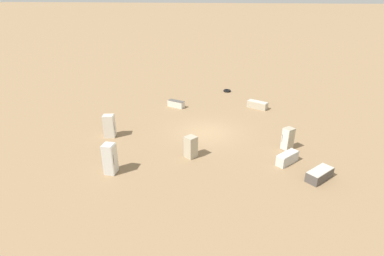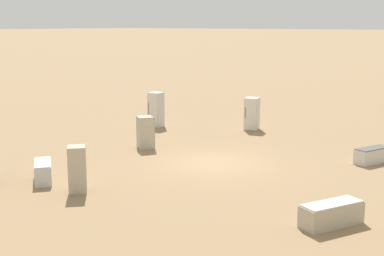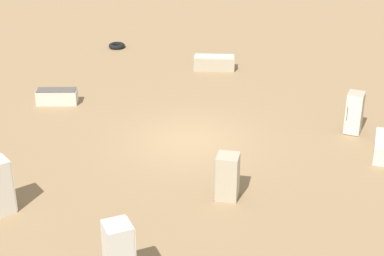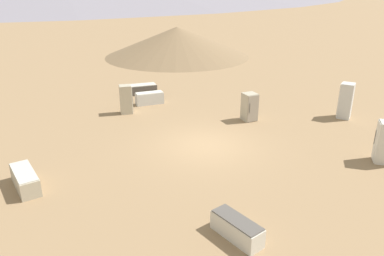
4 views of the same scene
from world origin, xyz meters
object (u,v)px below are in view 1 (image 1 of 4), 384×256
object	(u,v)px
discarded_fridge_4	(176,104)
discarded_fridge_7	(320,174)
discarded_fridge_1	(109,126)
scrap_tire	(227,91)
discarded_fridge_3	(287,158)
discarded_fridge_6	(110,159)
discarded_fridge_5	(288,139)
discarded_fridge_2	(191,147)
discarded_fridge_0	(257,105)

from	to	relation	value
discarded_fridge_4	discarded_fridge_7	distance (m)	15.02
discarded_fridge_1	discarded_fridge_4	world-z (taller)	discarded_fridge_1
discarded_fridge_7	scrap_tire	distance (m)	17.50
discarded_fridge_3	discarded_fridge_7	bearing A→B (deg)	-2.95
discarded_fridge_3	discarded_fridge_4	size ratio (longest dim) A/B	0.95
discarded_fridge_7	scrap_tire	world-z (taller)	discarded_fridge_7
scrap_tire	discarded_fridge_1	bearing A→B (deg)	-26.48
discarded_fridge_4	discarded_fridge_6	bearing A→B (deg)	17.10
discarded_fridge_5	discarded_fridge_6	world-z (taller)	discarded_fridge_6
discarded_fridge_2	discarded_fridge_7	distance (m)	7.81
discarded_fridge_2	discarded_fridge_6	xyz separation A→B (m)	(3.04, -4.05, 0.22)
discarded_fridge_3	discarded_fridge_2	bearing A→B (deg)	-137.06
discarded_fridge_0	discarded_fridge_6	distance (m)	15.60
discarded_fridge_2	discarded_fridge_1	bearing A→B (deg)	109.02
discarded_fridge_2	discarded_fridge_6	distance (m)	5.07
discarded_fridge_2	scrap_tire	distance (m)	15.08
discarded_fridge_0	discarded_fridge_3	bearing A→B (deg)	36.45
discarded_fridge_5	discarded_fridge_3	bearing A→B (deg)	130.86
discarded_fridge_1	discarded_fridge_2	bearing A→B (deg)	60.56
discarded_fridge_0	discarded_fridge_5	distance (m)	8.23
discarded_fridge_0	scrap_tire	bearing A→B (deg)	-119.59
discarded_fridge_5	scrap_tire	world-z (taller)	discarded_fridge_5
discarded_fridge_1	discarded_fridge_6	world-z (taller)	discarded_fridge_6
discarded_fridge_6	scrap_tire	distance (m)	18.61
discarded_fridge_1	discarded_fridge_3	distance (m)	12.64
discarded_fridge_3	discarded_fridge_4	bearing A→B (deg)	176.30
discarded_fridge_6	scrap_tire	world-z (taller)	discarded_fridge_6
discarded_fridge_2	scrap_tire	bearing A→B (deg)	30.95
discarded_fridge_4	discarded_fridge_5	xyz separation A→B (m)	(6.31, 9.83, 0.47)
discarded_fridge_4	scrap_tire	bearing A→B (deg)	165.80
discarded_fridge_0	discarded_fridge_2	world-z (taller)	discarded_fridge_2
discarded_fridge_6	discarded_fridge_7	size ratio (longest dim) A/B	1.01
discarded_fridge_0	discarded_fridge_4	distance (m)	7.60
discarded_fridge_2	discarded_fridge_0	bearing A→B (deg)	12.30
discarded_fridge_0	scrap_tire	distance (m)	5.76
discarded_fridge_3	discarded_fridge_5	distance (m)	1.98
discarded_fridge_3	discarded_fridge_7	size ratio (longest dim) A/B	0.88
discarded_fridge_3	scrap_tire	xyz separation A→B (m)	(-14.37, -5.84, -0.24)
discarded_fridge_2	discarded_fridge_5	xyz separation A→B (m)	(-2.63, 6.08, 0.06)
discarded_fridge_2	discarded_fridge_4	world-z (taller)	discarded_fridge_2
discarded_fridge_4	discarded_fridge_6	distance (m)	11.99
discarded_fridge_5	discarded_fridge_7	xyz separation A→B (m)	(3.35, 1.68, -0.48)
discarded_fridge_3	discarded_fridge_5	size ratio (longest dim) A/B	1.05
discarded_fridge_2	discarded_fridge_5	size ratio (longest dim) A/B	0.92
discarded_fridge_0	scrap_tire	world-z (taller)	discarded_fridge_0
discarded_fridge_3	discarded_fridge_0	bearing A→B (deg)	139.86
discarded_fridge_4	scrap_tire	size ratio (longest dim) A/B	2.11
discarded_fridge_2	discarded_fridge_4	xyz separation A→B (m)	(-8.94, -3.74, -0.41)
discarded_fridge_6	scrap_tire	xyz separation A→B (m)	(-18.10, 4.26, -0.83)
discarded_fridge_4	discarded_fridge_6	xyz separation A→B (m)	(11.97, -0.31, 0.63)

